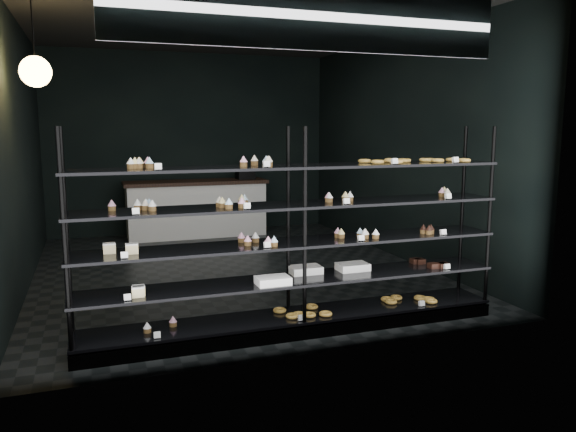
{
  "coord_description": "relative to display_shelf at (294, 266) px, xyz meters",
  "views": [
    {
      "loc": [
        -1.73,
        -7.2,
        1.9
      ],
      "look_at": [
        0.14,
        -1.9,
        1.01
      ],
      "focal_mm": 35.0,
      "sensor_mm": 36.0,
      "label": 1
    }
  ],
  "objects": [
    {
      "name": "room",
      "position": [
        0.0,
        2.45,
        0.97
      ],
      "size": [
        5.01,
        6.01,
        3.2
      ],
      "color": "black",
      "rests_on": "ground"
    },
    {
      "name": "display_shelf",
      "position": [
        0.0,
        0.0,
        0.0
      ],
      "size": [
        4.0,
        0.5,
        1.91
      ],
      "color": "black",
      "rests_on": "room"
    },
    {
      "name": "signage",
      "position": [
        0.0,
        -0.48,
        2.12
      ],
      "size": [
        3.3,
        0.05,
        0.5
      ],
      "color": "#0C1A3C",
      "rests_on": "room"
    },
    {
      "name": "pendant_lamp",
      "position": [
        -2.2,
        1.52,
        1.82
      ],
      "size": [
        0.31,
        0.31,
        0.88
      ],
      "color": "black",
      "rests_on": "room"
    },
    {
      "name": "service_counter",
      "position": [
        -0.0,
        4.95,
        -0.13
      ],
      "size": [
        2.46,
        0.65,
        1.23
      ],
      "color": "white",
      "rests_on": "room"
    }
  ]
}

